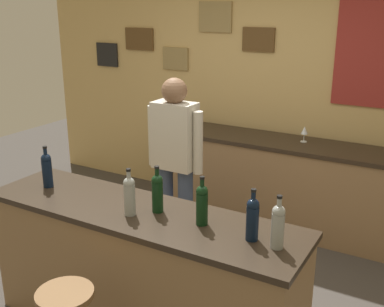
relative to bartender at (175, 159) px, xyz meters
The scene contains 12 objects.
ground_plane 1.13m from the bartender, 60.01° to the right, with size 10.00×10.00×0.00m, color #423D38.
back_wall 1.59m from the bartender, 77.00° to the left, with size 6.00×0.09×2.80m.
bar_counter 1.11m from the bartender, 71.50° to the right, with size 2.21×0.60×0.92m.
side_counter 1.40m from the bartender, 56.80° to the left, with size 2.97×0.56×0.90m.
bartender is the anchor object (origin of this frame).
wine_bottle_a 1.07m from the bartender, 117.23° to the right, with size 0.07×0.07×0.31m.
wine_bottle_b 1.08m from the bartender, 73.19° to the right, with size 0.07×0.07×0.31m.
wine_bottle_c 1.01m from the bartender, 64.31° to the right, with size 0.07×0.07×0.31m.
wine_bottle_d 1.20m from the bartender, 50.28° to the right, with size 0.07×0.07×0.31m.
wine_bottle_e 1.46m from the bartender, 40.76° to the right, with size 0.07×0.07×0.31m.
wine_bottle_f 1.58m from the bartender, 37.53° to the right, with size 0.07×0.07×0.31m.
wine_glass_a 1.38m from the bartender, 57.35° to the left, with size 0.07×0.07×0.16m.
Camera 1 is at (1.67, -2.61, 2.19)m, focal length 43.90 mm.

